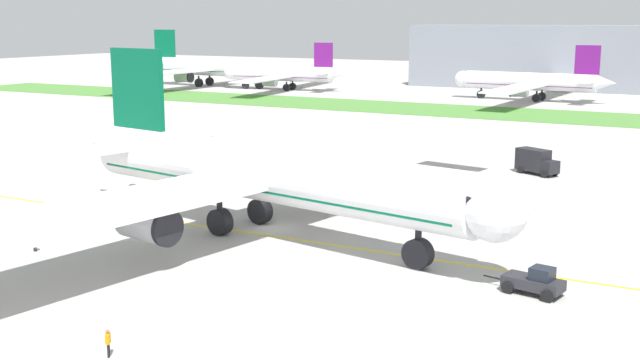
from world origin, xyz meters
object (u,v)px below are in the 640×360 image
at_px(ground_crew_marshaller_front, 129,222).
at_px(ground_crew_wingwalker_starboard, 108,340).
at_px(airliner_foreground, 260,174).
at_px(pushback_tug, 535,282).
at_px(ground_crew_wingwalker_port, 34,241).
at_px(parked_airliner_far_right, 532,82).
at_px(traffic_cone_near_nose, 28,221).
at_px(parked_airliner_far_left, 211,67).
at_px(service_truck_fuel_bowser, 536,161).
at_px(parked_airliner_far_centre, 283,74).

distance_m(ground_crew_marshaller_front, ground_crew_wingwalker_starboard, 28.51).
relative_size(airliner_foreground, pushback_tug, 13.40).
relative_size(airliner_foreground, ground_crew_wingwalker_port, 52.72).
height_order(ground_crew_wingwalker_starboard, parked_airliner_far_right, parked_airliner_far_right).
bearing_deg(traffic_cone_near_nose, ground_crew_wingwalker_starboard, -34.88).
bearing_deg(ground_crew_marshaller_front, parked_airliner_far_left, 123.02).
distance_m(pushback_tug, service_truck_fuel_bowser, 47.40).
height_order(airliner_foreground, service_truck_fuel_bowser, airliner_foreground).
xyz_separation_m(ground_crew_wingwalker_port, service_truck_fuel_bowser, (29.70, 55.31, 0.75)).
bearing_deg(ground_crew_marshaller_front, ground_crew_wingwalker_starboard, -51.09).
bearing_deg(parked_airliner_far_left, pushback_tug, -47.34).
bearing_deg(parked_airliner_far_right, ground_crew_wingwalker_port, -92.47).
bearing_deg(airliner_foreground, ground_crew_wingwalker_starboard, -76.13).
height_order(pushback_tug, parked_airliner_far_right, parked_airliner_far_right).
relative_size(pushback_tug, parked_airliner_far_centre, 0.11).
distance_m(ground_crew_wingwalker_starboard, parked_airliner_far_right, 164.34).
bearing_deg(ground_crew_wingwalker_starboard, service_truck_fuel_bowser, 82.68).
distance_m(traffic_cone_near_nose, parked_airliner_far_left, 163.05).
relative_size(airliner_foreground, ground_crew_marshaller_front, 48.75).
distance_m(airliner_foreground, traffic_cone_near_nose, 23.84).
height_order(airliner_foreground, ground_crew_wingwalker_port, airliner_foreground).
height_order(ground_crew_wingwalker_starboard, parked_airliner_far_left, parked_airliner_far_left).
xyz_separation_m(ground_crew_wingwalker_port, parked_airliner_far_left, (-87.94, 148.40, 4.68)).
relative_size(pushback_tug, ground_crew_wingwalker_port, 3.93).
distance_m(traffic_cone_near_nose, service_truck_fuel_bowser, 61.70).
distance_m(airliner_foreground, pushback_tug, 27.28).
height_order(ground_crew_wingwalker_port, service_truck_fuel_bowser, service_truck_fuel_bowser).
bearing_deg(pushback_tug, service_truck_fuel_bowser, 103.04).
bearing_deg(parked_airliner_far_left, ground_crew_marshaller_front, -56.98).
xyz_separation_m(airliner_foreground, ground_crew_wingwalker_starboard, (6.85, -27.75, -4.60)).
bearing_deg(traffic_cone_near_nose, airliner_foreground, 19.33).
bearing_deg(airliner_foreground, pushback_tug, -10.69).
relative_size(ground_crew_wingwalker_starboard, parked_airliner_far_right, 0.03).
xyz_separation_m(pushback_tug, ground_crew_marshaller_front, (-37.46, -0.57, 0.06)).
relative_size(pushback_tug, ground_crew_marshaller_front, 3.64).
xyz_separation_m(ground_crew_marshaller_front, ground_crew_wingwalker_starboard, (17.91, -22.19, 0.02)).
height_order(pushback_tug, service_truck_fuel_bowser, service_truck_fuel_bowser).
relative_size(ground_crew_wingwalker_starboard, parked_airliner_far_left, 0.02).
relative_size(airliner_foreground, parked_airliner_far_right, 1.32).
distance_m(airliner_foreground, ground_crew_marshaller_front, 13.21).
height_order(ground_crew_wingwalker_starboard, traffic_cone_near_nose, ground_crew_wingwalker_starboard).
height_order(service_truck_fuel_bowser, parked_airliner_far_right, parked_airliner_far_right).
relative_size(ground_crew_wingwalker_port, parked_airliner_far_centre, 0.03).
distance_m(pushback_tug, parked_airliner_far_centre, 172.65).
height_order(ground_crew_marshaller_front, traffic_cone_near_nose, ground_crew_marshaller_front).
distance_m(pushback_tug, traffic_cone_near_nose, 48.41).
height_order(pushback_tug, traffic_cone_near_nose, pushback_tug).
xyz_separation_m(pushback_tug, ground_crew_wingwalker_port, (-40.40, -9.14, -0.02)).
xyz_separation_m(ground_crew_wingwalker_port, parked_airliner_far_right, (6.48, 150.05, 3.69)).
xyz_separation_m(ground_crew_marshaller_front, parked_airliner_far_centre, (-65.47, 139.14, 3.50)).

